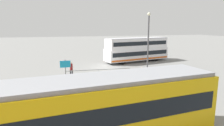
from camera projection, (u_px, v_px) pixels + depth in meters
name	position (u px, v px, depth m)	size (l,w,h in m)	color
ground_plane	(107.00, 68.00, 27.16)	(160.00, 160.00, 0.00)	gray
double_decker_bus	(137.00, 49.00, 31.95)	(10.87, 4.65, 3.80)	white
tram_yellow	(68.00, 116.00, 9.00)	(15.06, 4.16, 3.37)	#E5B70C
pedestrian_near_railing	(71.00, 69.00, 22.16)	(0.44, 0.44, 1.79)	black
pedestrian_crossing	(142.00, 74.00, 20.23)	(0.42, 0.42, 1.60)	#4C3F2D
pedestrian_railing	(98.00, 73.00, 21.62)	(7.01, 0.41, 1.08)	gray
info_sign	(65.00, 67.00, 19.98)	(1.05, 0.15, 2.39)	slate
street_lamp	(148.00, 40.00, 22.14)	(0.36, 0.36, 7.11)	#4C4C51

